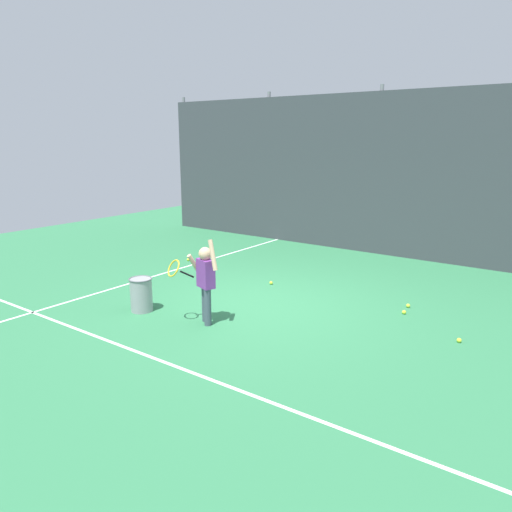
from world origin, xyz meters
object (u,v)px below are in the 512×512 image
Objects in this scene: tennis_player at (204,278)px; tennis_ball_5 at (408,306)px; tennis_ball_2 at (404,312)px; tennis_ball_1 at (459,340)px; ball_hopper at (141,294)px; tennis_ball_4 at (188,260)px; tennis_ball_3 at (271,283)px.

tennis_ball_5 is at bearing 67.03° from tennis_player.
tennis_ball_2 and tennis_ball_5 have the same top height.
tennis_player is 20.46× the size of tennis_ball_1.
ball_hopper reaches higher than tennis_ball_4.
tennis_ball_3 is at bearing -8.76° from tennis_ball_4.
tennis_player is 3.51m from tennis_ball_5.
ball_hopper is (-1.22, -0.21, -0.44)m from tennis_player.
tennis_player is at bearing -137.06° from tennis_ball_2.
ball_hopper is 4.93m from tennis_ball_1.
tennis_ball_2 is 1.00× the size of tennis_ball_4.
tennis_ball_2 is at bearing 62.16° from tennis_player.
tennis_ball_2 is (3.58, 2.40, -0.26)m from ball_hopper.
tennis_ball_2 is 5.32m from tennis_ball_4.
tennis_player reaches higher than tennis_ball_5.
tennis_ball_1 and tennis_ball_3 have the same top height.
tennis_player is at bearing -132.18° from tennis_ball_5.
tennis_ball_3 is at bearing 178.17° from tennis_ball_2.
tennis_player reaches higher than tennis_ball_4.
tennis_player is 3.30m from tennis_ball_2.
tennis_ball_5 is at bearing -1.52° from tennis_ball_4.
ball_hopper is 4.49m from tennis_ball_5.
tennis_ball_1 is 1.00× the size of tennis_ball_5.
tennis_ball_5 is at bearing 98.61° from tennis_ball_2.
tennis_ball_3 and tennis_ball_5 have the same top height.
tennis_player is 2.41m from tennis_ball_3.
tennis_ball_3 is 2.65m from tennis_ball_4.
tennis_player is 1.32m from ball_hopper.
tennis_ball_1 is at bearing -32.80° from tennis_ball_2.
tennis_ball_4 is (-2.94, 2.69, -0.69)m from tennis_player.
tennis_ball_1 is 1.00× the size of tennis_ball_3.
ball_hopper is 8.52× the size of tennis_ball_1.
tennis_player is at bearing -81.99° from tennis_ball_3.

